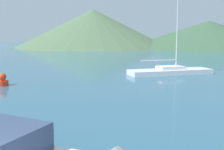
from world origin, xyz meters
The scene contains 4 objects.
sailboat_inner centered at (3.29, 23.75, 0.33)m, with size 8.18×5.78×8.18m.
buoy_marker centered at (-8.92, 14.96, 0.39)m, with size 0.83×0.83×0.95m.
hill_west centered at (-19.68, 76.98, 5.49)m, with size 44.63×44.63×10.99m.
hill_central centered at (13.27, 81.22, 3.77)m, with size 46.20×46.20×7.55m.
Camera 1 is at (3.43, -3.51, 3.83)m, focal length 45.00 mm.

